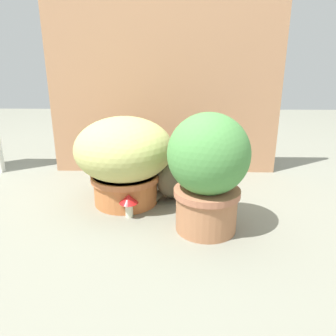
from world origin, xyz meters
name	(u,v)px	position (x,y,z in m)	size (l,w,h in m)	color
ground_plane	(131,208)	(0.00, 0.00, 0.00)	(6.00, 6.00, 0.00)	gray
cardboard_backdrop	(164,89)	(0.13, 0.50, 0.46)	(1.24, 0.03, 0.92)	tan
grass_planter	(124,157)	(-0.03, 0.06, 0.21)	(0.42, 0.42, 0.38)	#C06E3C
leafy_planter	(208,169)	(0.31, -0.17, 0.24)	(0.29, 0.29, 0.44)	#AB704B
cat	(180,170)	(0.21, 0.15, 0.12)	(0.31, 0.33, 0.32)	#655D48
mushroom_ornament_red	(129,201)	(0.01, -0.08, 0.07)	(0.08, 0.08, 0.10)	silver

